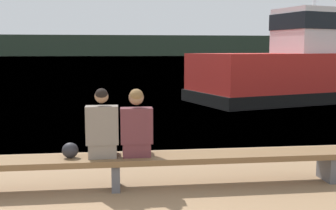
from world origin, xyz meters
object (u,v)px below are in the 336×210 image
Objects in this scene: bench_main at (116,162)px; shopping_bag at (70,150)px; person_right at (136,128)px; person_left at (102,129)px; tugboat_red at (310,71)px.

shopping_bag reaches higher than bench_main.
bench_main is at bearing -177.64° from person_right.
person_right is at bearing -0.09° from person_left.
person_left reaches higher than person_right.
person_left is at bearing 175.76° from bench_main.
person_left is 0.49m from person_right.
person_left is at bearing -1.43° from shopping_bag.
shopping_bag is (-0.46, 0.01, -0.30)m from person_left.
person_right is 0.09× the size of tugboat_red.
shopping_bag is at bearing 178.57° from person_left.
person_left reaches higher than shopping_bag.
bench_main is 0.52m from person_left.
tugboat_red is at bearing 52.68° from bench_main.
tugboat_red is (7.94, 10.42, 0.78)m from bench_main.
person_left is 0.55m from shopping_bag.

